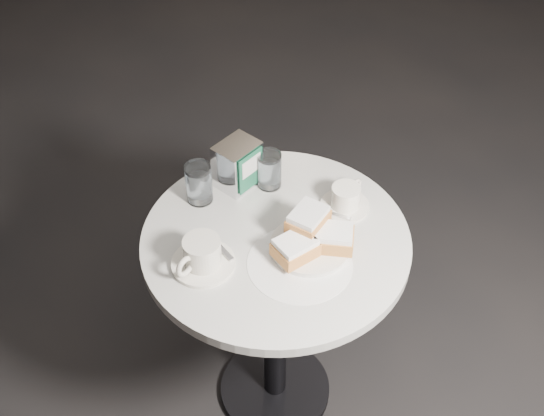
{
  "coord_description": "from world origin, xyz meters",
  "views": [
    {
      "loc": [
        -0.61,
        -1.06,
        2.02
      ],
      "look_at": [
        0.0,
        0.02,
        0.83
      ],
      "focal_mm": 45.0,
      "sensor_mm": 36.0,
      "label": 1
    }
  ],
  "objects": [
    {
      "name": "coffee_cup_right",
      "position": [
        0.22,
        0.0,
        0.77
      ],
      "size": [
        0.17,
        0.17,
        0.07
      ],
      "rotation": [
        0.0,
        0.0,
        0.4
      ],
      "color": "silver",
      "rests_on": "cafe_table"
    },
    {
      "name": "coffee_cup_left",
      "position": [
        -0.21,
        0.0,
        0.78
      ],
      "size": [
        0.21,
        0.21,
        0.08
      ],
      "rotation": [
        0.0,
        0.0,
        0.38
      ],
      "color": "white",
      "rests_on": "cafe_table"
    },
    {
      "name": "water_glass_left",
      "position": [
        -0.11,
        0.23,
        0.8
      ],
      "size": [
        0.08,
        0.08,
        0.12
      ],
      "rotation": [
        0.0,
        0.0,
        0.08
      ],
      "color": "silver",
      "rests_on": "cafe_table"
    },
    {
      "name": "water_glass_right",
      "position": [
        0.08,
        0.18,
        0.8
      ],
      "size": [
        0.08,
        0.08,
        0.11
      ],
      "rotation": [
        0.0,
        0.0,
        0.17
      ],
      "color": "white",
      "rests_on": "cafe_table"
    },
    {
      "name": "sugar_spill",
      "position": [
        0.01,
        -0.11,
        0.75
      ],
      "size": [
        0.28,
        0.28,
        0.0
      ],
      "primitive_type": "cylinder",
      "rotation": [
        0.0,
        0.0,
        0.07
      ],
      "color": "white",
      "rests_on": "cafe_table"
    },
    {
      "name": "ground",
      "position": [
        0.0,
        0.0,
        0.0
      ],
      "size": [
        7.0,
        7.0,
        0.0
      ],
      "primitive_type": "plane",
      "color": "black",
      "rests_on": "ground"
    },
    {
      "name": "beignet_plate",
      "position": [
        0.06,
        -0.08,
        0.78
      ],
      "size": [
        0.24,
        0.24,
        0.1
      ],
      "rotation": [
        0.0,
        0.0,
        -0.21
      ],
      "color": "silver",
      "rests_on": "cafe_table"
    },
    {
      "name": "cafe_table",
      "position": [
        0.0,
        0.0,
        0.55
      ],
      "size": [
        0.7,
        0.7,
        0.74
      ],
      "color": "black",
      "rests_on": "ground"
    },
    {
      "name": "napkin_dispenser",
      "position": [
        0.01,
        0.23,
        0.81
      ],
      "size": [
        0.14,
        0.13,
        0.13
      ],
      "rotation": [
        0.0,
        0.0,
        0.34
      ],
      "color": "silver",
      "rests_on": "cafe_table"
    }
  ]
}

